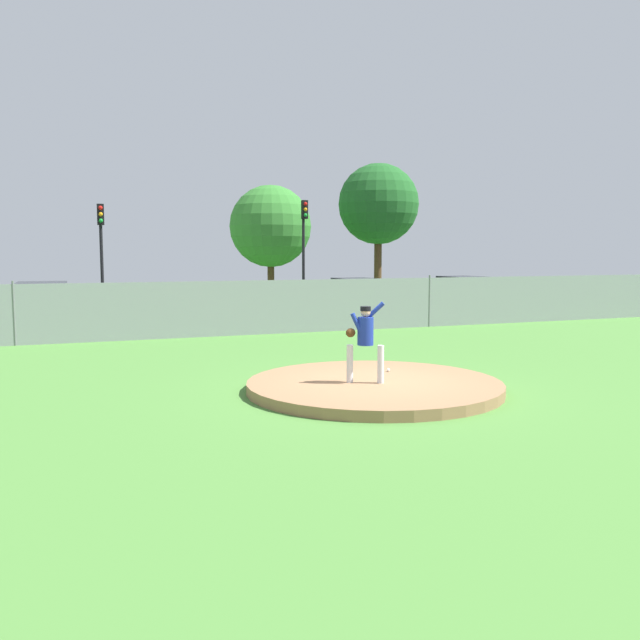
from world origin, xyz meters
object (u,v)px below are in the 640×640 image
parked_car_slate (292,302)px  traffic_cone_orange (435,314)px  baseball (388,370)px  traffic_light_far (304,236)px  parked_car_champagne (205,304)px  parked_car_white (465,296)px  pitcher_youth (365,336)px  traffic_light_near (101,240)px  parked_car_silver (42,307)px  parked_car_navy (358,299)px

parked_car_slate → traffic_cone_orange: bearing=-19.3°
baseball → traffic_light_far: size_ratio=0.01×
parked_car_champagne → traffic_cone_orange: size_ratio=8.63×
parked_car_white → parked_car_champagne: (-12.31, -0.20, -0.06)m
baseball → parked_car_slate: (2.30, 13.19, 0.54)m
pitcher_youth → traffic_light_near: bearing=101.8°
traffic_light_far → traffic_cone_orange: bearing=-63.4°
parked_car_silver → parked_car_navy: bearing=-0.2°
baseball → parked_car_white: size_ratio=0.02×
baseball → traffic_light_near: traffic_light_near is taller
traffic_light_near → parked_car_silver: bearing=-118.7°
parked_car_navy → parked_car_champagne: bearing=178.4°
parked_car_silver → pitcher_youth: bearing=-66.4°
parked_car_champagne → traffic_light_far: 7.91m
pitcher_youth → traffic_cone_orange: (8.96, 12.16, -0.90)m
parked_car_white → traffic_light_near: bearing=165.9°
traffic_light_near → parked_car_white: bearing=-14.1°
baseball → parked_car_slate: 13.40m
parked_car_slate → traffic_light_far: size_ratio=0.77×
baseball → parked_car_navy: bearing=68.1°
parked_car_navy → traffic_light_near: bearing=156.9°
baseball → traffic_light_near: (-4.90, 17.63, 3.10)m
pitcher_youth → parked_car_white: bearing=50.4°
parked_car_white → parked_car_slate: 8.75m
traffic_cone_orange → parked_car_silver: bearing=172.2°
pitcher_youth → parked_car_silver: size_ratio=0.37×
parked_car_navy → traffic_cone_orange: size_ratio=7.62×
parked_car_slate → traffic_cone_orange: (5.64, -1.98, -0.53)m
parked_car_white → traffic_light_far: 8.26m
parked_car_white → traffic_cone_orange: parked_car_white is taller
baseball → parked_car_slate: size_ratio=0.02×
parked_car_slate → traffic_light_far: 5.98m
parked_car_white → traffic_cone_orange: 3.97m
traffic_cone_orange → parked_car_navy: bearing=141.9°
baseball → parked_car_white: parked_car_white is taller
parked_car_champagne → traffic_light_far: bearing=37.6°
parked_car_white → parked_car_champagne: size_ratio=0.94×
parked_car_silver → parked_car_champagne: size_ratio=0.93×
baseball → parked_car_navy: 14.30m
traffic_cone_orange → traffic_light_far: (-3.37, 6.73, 3.36)m
pitcher_youth → parked_car_white: (12.06, 14.59, -0.34)m
parked_car_silver → parked_car_slate: bearing=-0.7°
baseball → traffic_cone_orange: 13.74m
pitcher_youth → traffic_light_far: (5.59, 18.89, 2.47)m
parked_car_champagne → parked_car_white: bearing=0.9°
parked_car_slate → traffic_light_far: traffic_light_far is taller
parked_car_white → parked_car_champagne: parked_car_white is taller
parked_car_white → parked_car_silver: parked_car_silver is taller
parked_car_silver → parked_car_navy: parked_car_silver is taller
traffic_light_near → traffic_light_far: bearing=1.9°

